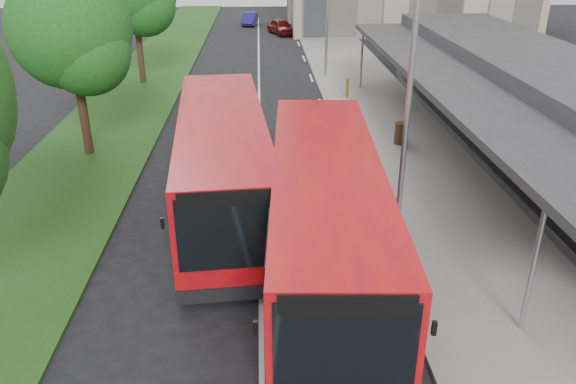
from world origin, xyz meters
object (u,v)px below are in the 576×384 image
bus_main (326,217)px  bollard (347,88)px  lamp_post_near (408,78)px  litter_bin (400,133)px  tree_mid (71,37)px  car_near (281,27)px  bus_second (223,162)px  car_far (250,19)px

bus_main → bollard: bearing=82.8°
lamp_post_near → litter_bin: 8.59m
tree_mid → bus_main: tree_mid is taller
car_near → tree_mid: bearing=-126.3°
tree_mid → bollard: 14.67m
bus_second → litter_bin: (7.13, 5.49, -1.02)m
bus_second → litter_bin: bearing=32.9°
lamp_post_near → litter_bin: size_ratio=8.67×
bus_main → car_far: size_ratio=3.18×
litter_bin → car_near: 29.74m
tree_mid → lamp_post_near: 13.17m
tree_mid → litter_bin: (12.99, 0.26, -4.14)m
lamp_post_near → bollard: bearing=87.4°
bollard → lamp_post_near: bearing=-92.6°
bus_second → car_far: (0.32, 40.82, -1.04)m
bus_main → litter_bin: size_ratio=12.37×
car_near → lamp_post_near: bearing=-106.1°
car_far → litter_bin: bearing=-71.9°
lamp_post_near → bollard: lamp_post_near is taller
bus_second → car_far: size_ratio=3.18×
bus_second → car_near: bus_second is taller
car_far → bus_second: bearing=-83.3°
bus_second → bus_main: bearing=-59.1°
lamp_post_near → car_near: 37.07m
bus_second → litter_bin: size_ratio=12.36×
litter_bin → car_far: size_ratio=0.26×
lamp_post_near → bus_main: lamp_post_near is taller
tree_mid → bollard: size_ratio=6.95×
lamp_post_near → bollard: 15.31m
bus_second → bollard: bearing=60.7°
lamp_post_near → bus_main: (-2.41, -2.19, -3.08)m
bus_second → litter_bin: bus_second is taller
bollard → car_far: (-5.63, 27.88, -0.09)m
bus_second → car_far: bus_second is taller
lamp_post_near → bus_main: size_ratio=0.70×
bollard → car_near: bearing=97.1°
tree_mid → lamp_post_near: lamp_post_near is taller
bollard → tree_mid: bearing=-146.9°
litter_bin → car_far: bearing=100.9°
litter_bin → tree_mid: bearing=-178.9°
tree_mid → car_far: (6.18, 35.58, -4.16)m
lamp_post_near → litter_bin: bearing=75.7°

